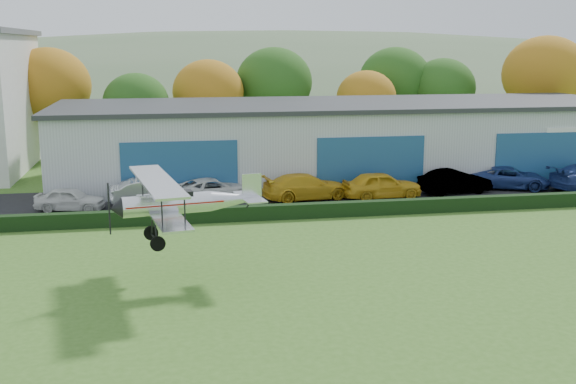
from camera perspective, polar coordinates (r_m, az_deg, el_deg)
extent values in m
plane|color=#3B641F|center=(23.27, 10.76, -11.66)|extent=(300.00, 300.00, 0.00)
cube|color=black|center=(43.26, 4.60, -0.37)|extent=(48.00, 9.00, 0.05)
cube|color=black|center=(38.67, 6.42, -1.33)|extent=(46.00, 0.60, 0.80)
cube|color=#B2B7BC|center=(50.00, 4.82, 4.18)|extent=(40.00, 12.00, 5.00)
cube|color=#2D3033|center=(49.72, 4.87, 7.20)|extent=(40.60, 12.60, 0.30)
cube|color=navy|center=(42.45, -8.87, 1.73)|extent=(7.00, 0.12, 3.60)
cube|color=navy|center=(44.36, 6.82, 2.22)|extent=(7.00, 0.12, 3.60)
cube|color=navy|center=(49.21, 20.32, 2.52)|extent=(7.00, 0.12, 3.60)
cylinder|color=#3D2614|center=(61.00, -18.79, 4.11)|extent=(0.36, 0.36, 3.15)
ellipsoid|color=#976A12|center=(60.61, -19.07, 8.28)|extent=(6.84, 6.84, 6.16)
cylinder|color=#3D2614|center=(58.43, -12.23, 3.81)|extent=(0.36, 0.36, 2.45)
ellipsoid|color=#1E4C14|center=(58.05, -12.38, 7.20)|extent=(5.32, 5.32, 4.79)
cylinder|color=#3D2614|center=(60.47, -6.48, 4.44)|extent=(0.36, 0.36, 2.80)
ellipsoid|color=#976A12|center=(60.09, -6.57, 8.19)|extent=(6.08, 6.08, 5.47)
cylinder|color=#3D2614|center=(63.09, -1.14, 4.99)|extent=(0.36, 0.36, 3.15)
ellipsoid|color=#1E4C14|center=(62.71, -1.16, 9.03)|extent=(6.84, 6.84, 6.16)
cylinder|color=#3D2614|center=(62.97, 6.38, 4.58)|extent=(0.36, 0.36, 2.45)
ellipsoid|color=#976A12|center=(62.62, 6.45, 7.72)|extent=(5.32, 5.32, 4.79)
cylinder|color=#3D2614|center=(67.50, 12.44, 5.02)|extent=(0.36, 0.36, 2.80)
ellipsoid|color=#1E4C14|center=(67.16, 12.60, 8.37)|extent=(6.08, 6.08, 5.47)
cylinder|color=#3D2614|center=(67.46, 20.08, 4.87)|extent=(0.36, 0.36, 3.50)
ellipsoid|color=#976A12|center=(67.09, 20.38, 9.06)|extent=(7.60, 7.60, 6.84)
cylinder|color=#3D2614|center=(72.97, 21.20, 4.85)|extent=(0.36, 0.36, 2.45)
ellipsoid|color=#1E4C14|center=(72.67, 21.41, 7.56)|extent=(5.32, 5.32, 4.79)
cylinder|color=#3D2614|center=(67.92, 8.67, 5.35)|extent=(0.36, 0.36, 3.15)
ellipsoid|color=#1E4C14|center=(67.57, 8.79, 9.11)|extent=(6.84, 6.84, 6.16)
ellipsoid|color=#4C6642|center=(164.11, -0.35, 3.33)|extent=(320.00, 196.00, 56.00)
ellipsoid|color=#4C6642|center=(188.41, 21.22, 5.33)|extent=(240.00, 126.00, 36.00)
imported|color=silver|center=(41.14, -17.47, -0.56)|extent=(4.11, 2.31, 1.32)
imported|color=silver|center=(41.55, -11.19, 0.05)|extent=(4.90, 2.25, 1.56)
imported|color=silver|center=(41.92, -6.20, 0.20)|extent=(5.43, 3.58, 1.39)
imported|color=gold|center=(42.11, 1.50, 0.44)|extent=(5.67, 3.03, 1.56)
imported|color=gold|center=(42.76, 7.71, 0.57)|extent=(4.96, 2.28, 1.65)
imported|color=gray|center=(45.11, 13.55, 0.85)|extent=(4.76, 2.17, 1.51)
imported|color=navy|center=(47.57, 17.74, 1.12)|extent=(5.63, 4.10, 1.42)
cylinder|color=silver|center=(27.36, -9.91, -1.01)|extent=(3.53, 1.38, 0.82)
cone|color=silver|center=(27.93, -4.42, -0.59)|extent=(2.10, 1.14, 0.82)
cone|color=black|center=(27.11, -13.97, -1.30)|extent=(0.58, 0.88, 0.82)
cube|color=#A7170A|center=(27.40, -9.36, -0.87)|extent=(3.89, 1.46, 0.05)
cube|color=black|center=(27.36, -9.01, -0.16)|extent=(1.16, 0.72, 0.23)
cube|color=silver|center=(27.39, -10.27, -1.59)|extent=(2.20, 6.62, 0.09)
cube|color=silver|center=(27.11, -10.74, 0.90)|extent=(2.35, 7.00, 0.09)
cylinder|color=black|center=(24.92, -10.32, -1.48)|extent=(0.06, 0.06, 1.18)
cylinder|color=black|center=(25.06, -8.48, -1.34)|extent=(0.06, 0.06, 1.18)
cylinder|color=black|center=(29.48, -11.87, 0.54)|extent=(0.06, 0.06, 1.18)
cylinder|color=black|center=(29.60, -10.31, 0.64)|extent=(0.06, 0.06, 1.18)
cylinder|color=black|center=(26.86, -10.60, 0.11)|extent=(0.09, 0.20, 0.68)
cylinder|color=black|center=(27.48, -10.82, 0.37)|extent=(0.09, 0.20, 0.68)
cylinder|color=black|center=(27.09, -10.84, -2.85)|extent=(0.17, 0.63, 1.11)
cylinder|color=black|center=(27.83, -11.10, -2.47)|extent=(0.17, 0.63, 1.11)
cylinder|color=black|center=(27.60, -10.93, -3.75)|extent=(0.35, 1.71, 0.06)
cylinder|color=black|center=(26.82, -10.65, -4.20)|extent=(0.59, 0.22, 0.58)
cylinder|color=black|center=(28.38, -11.19, -3.32)|extent=(0.59, 0.22, 0.58)
cylinder|color=black|center=(28.15, -3.16, -0.95)|extent=(0.34, 0.11, 0.38)
cube|color=silver|center=(28.09, -3.17, -0.41)|extent=(1.20, 2.46, 0.05)
cube|color=silver|center=(28.03, -3.00, 0.51)|extent=(0.81, 0.19, 1.00)
cube|color=black|center=(27.09, -14.48, -1.34)|extent=(0.07, 0.12, 1.99)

